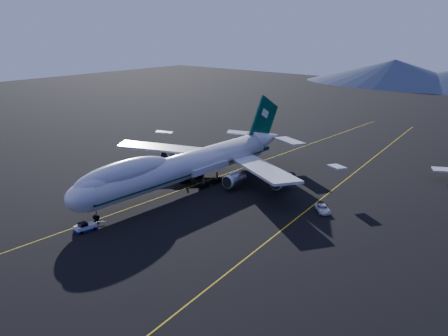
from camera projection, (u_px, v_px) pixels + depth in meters
The scene contains 6 objects.
ground at pixel (186, 188), 122.36m from camera, with size 500.00×500.00×0.00m, color black.
taxiway_line_main at pixel (186, 188), 122.36m from camera, with size 0.25×220.00×0.01m, color yellow.
taxiway_line_side at pixel (314, 205), 111.25m from camera, with size 0.25×200.00×0.01m, color yellow.
boeing_747 at pixel (185, 165), 120.74m from camera, with size 59.62×72.43×19.37m.
pushback_tug at pixel (85, 228), 97.41m from camera, with size 2.88×4.50×1.86m.
service_van at pixel (323, 209), 106.86m from camera, with size 2.49×5.40×1.50m, color white.
Camera 1 is at (81.60, -82.85, 39.53)m, focal length 40.00 mm.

